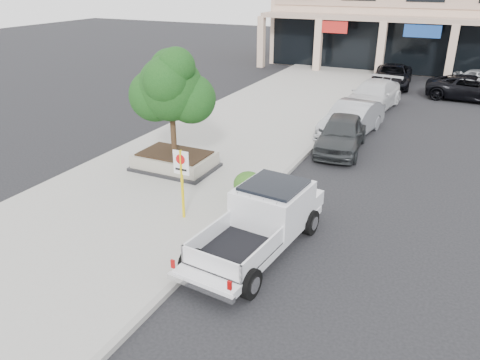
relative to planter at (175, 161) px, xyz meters
name	(u,v)px	position (x,y,z in m)	size (l,w,h in m)	color
ground	(269,251)	(5.74, -3.89, -0.48)	(120.00, 120.00, 0.00)	black
sidewalk	(206,154)	(0.24, 2.11, -0.40)	(8.00, 52.00, 0.15)	gray
curb	(290,169)	(4.19, 2.11, -0.40)	(0.20, 52.00, 0.15)	gray
planter	(175,161)	(0.00, 0.00, 0.00)	(3.20, 2.20, 0.68)	black
planter_tree	(176,88)	(0.13, 0.15, 2.94)	(2.90, 2.55, 4.00)	black
no_parking_sign	(182,175)	(2.54, -3.41, 1.16)	(0.55, 0.09, 2.30)	yellow
hedge	(249,185)	(3.79, -1.11, 0.14)	(1.10, 0.99, 0.94)	#234A15
pickup_truck	(256,225)	(5.39, -4.07, 0.41)	(2.09, 5.65, 1.78)	silver
curb_car_a	(341,133)	(5.38, 5.44, 0.33)	(1.89, 4.71, 1.60)	#292C2E
curb_car_b	(352,119)	(5.28, 7.80, 0.35)	(1.75, 5.01, 1.65)	#9A9DA2
curb_car_c	(373,96)	(5.23, 13.31, 0.34)	(2.29, 5.63, 1.63)	silver
curb_car_d	(392,76)	(5.23, 20.22, 0.28)	(2.51, 5.45, 1.52)	black
lot_car_d	(472,88)	(10.46, 18.24, 0.29)	(2.53, 5.48, 1.52)	black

